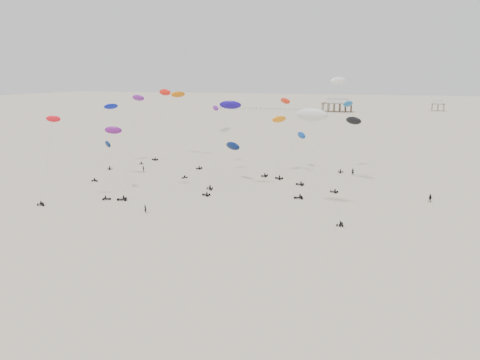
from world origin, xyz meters
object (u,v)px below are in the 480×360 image
(pavilion_main, at_px, (337,106))
(rig_4, at_px, (229,154))
(pavilion_small, at_px, (438,106))
(rig_0, at_px, (346,123))
(spectator_0, at_px, (146,213))
(rig_9, at_px, (163,107))

(pavilion_main, relative_size, rig_4, 1.57)
(pavilion_main, bearing_deg, pavilion_small, 23.20)
(pavilion_small, relative_size, rig_0, 0.46)
(rig_4, xyz_separation_m, spectator_0, (-7.15, -29.39, -7.41))
(rig_0, height_order, spectator_0, rig_0)
(pavilion_small, relative_size, rig_4, 0.67)
(pavilion_main, height_order, rig_9, rig_9)
(pavilion_main, bearing_deg, rig_0, -83.32)
(rig_0, xyz_separation_m, rig_4, (-25.88, -24.12, -5.91))
(rig_4, bearing_deg, rig_9, -74.25)
(rig_4, bearing_deg, rig_0, -169.73)
(rig_0, xyz_separation_m, rig_9, (-57.70, 4.06, 3.07))
(pavilion_main, xyz_separation_m, spectator_0, (-8.14, -266.01, -4.22))
(pavilion_small, bearing_deg, rig_9, -113.33)
(rig_9, bearing_deg, pavilion_small, -7.36)
(rig_0, relative_size, rig_4, 1.46)
(pavilion_main, xyz_separation_m, rig_9, (-32.82, -208.44, 12.16))
(rig_0, bearing_deg, rig_4, 43.34)
(rig_0, height_order, rig_9, rig_9)
(pavilion_main, height_order, rig_4, rig_4)
(rig_9, distance_m, spectator_0, 64.75)
(pavilion_main, relative_size, rig_0, 1.07)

